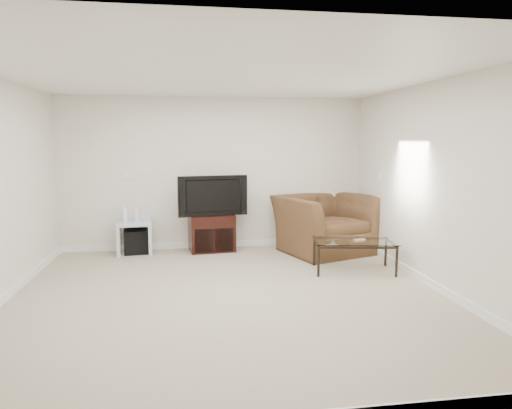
{
  "coord_description": "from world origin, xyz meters",
  "views": [
    {
      "loc": [
        -0.44,
        -5.07,
        1.79
      ],
      "look_at": [
        0.5,
        1.2,
        0.9
      ],
      "focal_mm": 32.0,
      "sensor_mm": 36.0,
      "label": 1
    }
  ],
  "objects": [
    {
      "name": "plate_right_outlet",
      "position": [
        2.49,
        1.3,
        0.3
      ],
      "size": [
        0.02,
        0.08,
        0.12
      ],
      "primitive_type": "cube",
      "color": "white",
      "rests_on": "wall_right"
    },
    {
      "name": "floor",
      "position": [
        0.0,
        0.0,
        0.0
      ],
      "size": [
        5.0,
        5.0,
        0.0
      ],
      "primitive_type": "plane",
      "color": "tan",
      "rests_on": "ground"
    },
    {
      "name": "wall_back",
      "position": [
        0.0,
        2.5,
        1.25
      ],
      "size": [
        5.0,
        0.02,
        2.5
      ],
      "primitive_type": "cube",
      "color": "silver",
      "rests_on": "ground"
    },
    {
      "name": "subwoofer",
      "position": [
        -1.28,
        2.31,
        0.18
      ],
      "size": [
        0.42,
        0.42,
        0.38
      ],
      "primitive_type": "cube",
      "rotation": [
        0.0,
        0.0,
        0.11
      ],
      "color": "black",
      "rests_on": "floor"
    },
    {
      "name": "side_table",
      "position": [
        -1.31,
        2.28,
        0.26
      ],
      "size": [
        0.59,
        0.59,
        0.52
      ],
      "primitive_type": null,
      "rotation": [
        0.0,
        0.0,
        0.11
      ],
      "color": "silver",
      "rests_on": "floor"
    },
    {
      "name": "coffee_table",
      "position": [
        1.8,
        0.78,
        0.22
      ],
      "size": [
        1.19,
        0.8,
        0.43
      ],
      "primitive_type": null,
      "rotation": [
        0.0,
        0.0,
        -0.17
      ],
      "color": "black",
      "rests_on": "floor"
    },
    {
      "name": "dvd_player",
      "position": [
        -0.07,
        2.24,
        0.5
      ],
      "size": [
        0.43,
        0.32,
        0.06
      ],
      "primitive_type": "cube",
      "rotation": [
        0.0,
        0.0,
        0.11
      ],
      "color": "black",
      "rests_on": "tv_stand"
    },
    {
      "name": "plate_right_switch",
      "position": [
        2.49,
        1.6,
        1.25
      ],
      "size": [
        0.02,
        0.09,
        0.13
      ],
      "primitive_type": "cube",
      "color": "white",
      "rests_on": "wall_right"
    },
    {
      "name": "ceiling",
      "position": [
        0.0,
        0.0,
        2.5
      ],
      "size": [
        5.0,
        5.0,
        0.0
      ],
      "primitive_type": "plane",
      "color": "white",
      "rests_on": "ground"
    },
    {
      "name": "tv_stand",
      "position": [
        -0.07,
        2.28,
        0.3
      ],
      "size": [
        0.77,
        0.57,
        0.6
      ],
      "primitive_type": null,
      "rotation": [
        0.0,
        0.0,
        0.11
      ],
      "color": "black",
      "rests_on": "floor"
    },
    {
      "name": "wall_right",
      "position": [
        2.5,
        0.0,
        1.25
      ],
      "size": [
        0.02,
        5.0,
        2.5
      ],
      "primitive_type": "cube",
      "color": "silver",
      "rests_on": "ground"
    },
    {
      "name": "television",
      "position": [
        -0.07,
        2.25,
        0.92
      ],
      "size": [
        1.06,
        0.38,
        0.65
      ],
      "primitive_type": "imported",
      "rotation": [
        0.0,
        0.0,
        0.17
      ],
      "color": "black",
      "rests_on": "tv_stand"
    },
    {
      "name": "game_console",
      "position": [
        -1.44,
        2.24,
        0.63
      ],
      "size": [
        0.09,
        0.18,
        0.24
      ],
      "primitive_type": "cube",
      "rotation": [
        0.0,
        0.0,
        0.21
      ],
      "color": "white",
      "rests_on": "side_table"
    },
    {
      "name": "remote",
      "position": [
        1.87,
        0.78,
        0.44
      ],
      "size": [
        0.18,
        0.09,
        0.02
      ],
      "primitive_type": "cube",
      "rotation": [
        0.0,
        0.0,
        0.25
      ],
      "color": "#B2B2B7",
      "rests_on": "coffee_table"
    },
    {
      "name": "recliner",
      "position": [
        1.75,
        1.94,
        0.61
      ],
      "size": [
        1.63,
        1.33,
        1.23
      ],
      "primitive_type": "imported",
      "rotation": [
        0.0,
        0.0,
        0.34
      ],
      "color": "brown",
      "rests_on": "floor"
    },
    {
      "name": "game_case",
      "position": [
        -1.24,
        2.27,
        0.62
      ],
      "size": [
        0.06,
        0.15,
        0.2
      ],
      "primitive_type": "cube",
      "rotation": [
        0.0,
        0.0,
        -0.04
      ],
      "color": "silver",
      "rests_on": "side_table"
    },
    {
      "name": "plate_back",
      "position": [
        -1.4,
        2.49,
        1.25
      ],
      "size": [
        0.12,
        0.02,
        0.12
      ],
      "primitive_type": "cube",
      "color": "white",
      "rests_on": "wall_back"
    }
  ]
}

